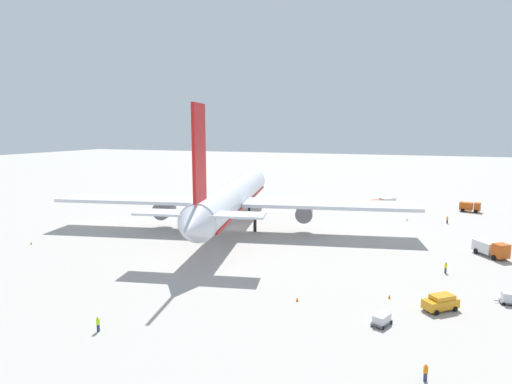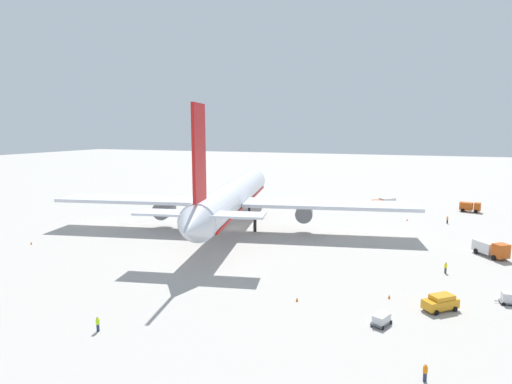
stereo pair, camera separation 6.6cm
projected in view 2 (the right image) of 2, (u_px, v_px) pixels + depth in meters
ground_plane at (234, 228)px, 93.48m from camera, size 600.00×600.00×0.00m
airliner at (233, 197)px, 91.11m from camera, size 68.00×78.10×26.04m
service_truck_0 at (491, 248)px, 72.22m from camera, size 6.45×5.46×2.81m
service_truck_2 at (470, 207)px, 111.62m from camera, size 3.34×5.37×2.65m
service_truck_3 at (384, 203)px, 116.70m from camera, size 6.43×6.53×2.89m
service_van at (441, 302)px, 50.70m from camera, size 4.24×4.51×1.97m
baggage_cart_0 at (512, 298)px, 52.38m from camera, size 1.63×3.29×1.51m
baggage_cart_1 at (381, 319)px, 46.93m from camera, size 3.19×2.33×1.25m
ground_worker_0 at (425, 372)px, 36.36m from camera, size 0.55×0.55×1.66m
ground_worker_1 at (447, 220)px, 97.88m from camera, size 0.49×0.49×1.71m
ground_worker_2 at (446, 268)px, 63.91m from camera, size 0.41×0.41×1.71m
ground_worker_3 at (98, 324)px, 45.41m from camera, size 0.45×0.45×1.68m
traffic_cone_0 at (31, 243)px, 79.98m from camera, size 0.36×0.36×0.55m
traffic_cone_1 at (297, 299)px, 53.46m from camera, size 0.36×0.36×0.55m
traffic_cone_2 at (389, 296)px, 54.34m from camera, size 0.36×0.36×0.55m
traffic_cone_3 at (407, 220)px, 100.78m from camera, size 0.36×0.36×0.55m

